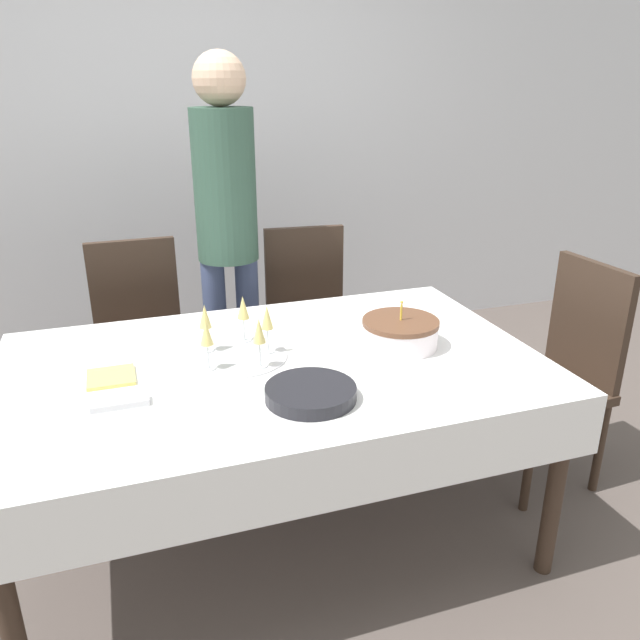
# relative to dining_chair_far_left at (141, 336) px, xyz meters

# --- Properties ---
(ground_plane) EXTENTS (12.00, 12.00, 0.00)m
(ground_plane) POSITION_rel_dining_chair_far_left_xyz_m (0.41, -0.89, -0.52)
(ground_plane) COLOR #564C47
(wall_back) EXTENTS (8.00, 0.05, 2.70)m
(wall_back) POSITION_rel_dining_chair_far_left_xyz_m (0.41, 1.06, 0.83)
(wall_back) COLOR silver
(wall_back) RESTS_ON ground_plane
(dining_table) EXTENTS (1.83, 1.14, 0.72)m
(dining_table) POSITION_rel_dining_chair_far_left_xyz_m (0.41, -0.89, 0.10)
(dining_table) COLOR white
(dining_table) RESTS_ON ground_plane
(dining_chair_far_left) EXTENTS (0.43, 0.43, 0.95)m
(dining_chair_far_left) POSITION_rel_dining_chair_far_left_xyz_m (0.00, 0.00, 0.00)
(dining_chair_far_left) COLOR #38281E
(dining_chair_far_left) RESTS_ON ground_plane
(dining_chair_far_right) EXTENTS (0.46, 0.46, 0.95)m
(dining_chair_far_right) POSITION_rel_dining_chair_far_left_xyz_m (0.82, -0.00, 0.00)
(dining_chair_far_right) COLOR #38281E
(dining_chair_far_right) RESTS_ON ground_plane
(dining_chair_right_end) EXTENTS (0.44, 0.44, 0.95)m
(dining_chair_right_end) POSITION_rel_dining_chair_far_left_xyz_m (1.64, -0.89, 0.00)
(dining_chair_right_end) COLOR #38281E
(dining_chair_right_end) RESTS_ON ground_plane
(birthday_cake) EXTENTS (0.28, 0.28, 0.18)m
(birthday_cake) POSITION_rel_dining_chair_far_left_xyz_m (0.88, -0.91, 0.25)
(birthday_cake) COLOR white
(birthday_cake) RESTS_ON dining_table
(champagne_tray) EXTENTS (0.35, 0.35, 0.18)m
(champagne_tray) POSITION_rel_dining_chair_far_left_xyz_m (0.30, -0.81, 0.27)
(champagne_tray) COLOR silver
(champagne_tray) RESTS_ON dining_table
(plate_stack_main) EXTENTS (0.28, 0.28, 0.04)m
(plate_stack_main) POSITION_rel_dining_chair_far_left_xyz_m (0.45, -1.19, 0.22)
(plate_stack_main) COLOR black
(plate_stack_main) RESTS_ON dining_table
(cake_knife) EXTENTS (0.30, 0.07, 0.00)m
(cake_knife) POSITION_rel_dining_chair_far_left_xyz_m (0.91, -1.13, 0.20)
(cake_knife) COLOR silver
(cake_knife) RESTS_ON dining_table
(fork_pile) EXTENTS (0.17, 0.06, 0.02)m
(fork_pile) POSITION_rel_dining_chair_far_left_xyz_m (-0.11, -1.05, 0.21)
(fork_pile) COLOR silver
(fork_pile) RESTS_ON dining_table
(napkin_pile) EXTENTS (0.15, 0.15, 0.01)m
(napkin_pile) POSITION_rel_dining_chair_far_left_xyz_m (-0.13, -0.85, 0.21)
(napkin_pile) COLOR #E0D166
(napkin_pile) RESTS_ON dining_table
(person_standing) EXTENTS (0.28, 0.28, 1.75)m
(person_standing) POSITION_rel_dining_chair_far_left_xyz_m (0.43, 0.02, 0.55)
(person_standing) COLOR #3F4C72
(person_standing) RESTS_ON ground_plane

